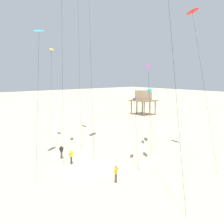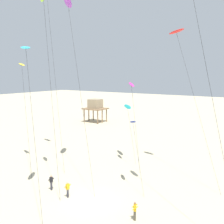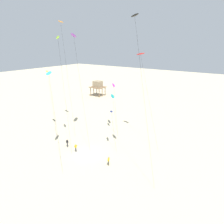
{
  "view_description": "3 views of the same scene",
  "coord_description": "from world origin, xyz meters",
  "px_view_note": "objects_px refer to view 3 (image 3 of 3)",
  "views": [
    {
      "loc": [
        26.98,
        -19.11,
        10.49
      ],
      "look_at": [
        -0.51,
        3.8,
        5.81
      ],
      "focal_mm": 49.71,
      "sensor_mm": 36.0,
      "label": 1
    },
    {
      "loc": [
        15.62,
        -19.47,
        12.55
      ],
      "look_at": [
        -0.43,
        4.58,
        8.35
      ],
      "focal_mm": 42.49,
      "sensor_mm": 36.0,
      "label": 2
    },
    {
      "loc": [
        21.77,
        -22.83,
        19.48
      ],
      "look_at": [
        0.62,
        7.16,
        6.43
      ],
      "focal_mm": 30.44,
      "sensor_mm": 36.0,
      "label": 3
    }
  ],
  "objects_px": {
    "kite_magenta": "(114,86)",
    "kite_flyer_nearest": "(109,161)",
    "kite_orange": "(61,24)",
    "kite_purple": "(74,36)",
    "kite_cyan": "(49,75)",
    "stilt_house": "(98,85)",
    "kite_black": "(135,20)",
    "kite_flyer_furthest": "(76,147)",
    "kite_red": "(141,55)",
    "kite_navy": "(111,112)",
    "kite_flyer_middle": "(67,143)",
    "kite_teal": "(113,96)",
    "kite_yellow": "(48,73)",
    "kite_lime": "(58,41)"
  },
  "relations": [
    {
      "from": "kite_teal",
      "to": "kite_cyan",
      "type": "relative_size",
      "value": 0.53
    },
    {
      "from": "kite_cyan",
      "to": "kite_purple",
      "type": "height_order",
      "value": "kite_purple"
    },
    {
      "from": "kite_magenta",
      "to": "kite_teal",
      "type": "height_order",
      "value": "kite_magenta"
    },
    {
      "from": "kite_black",
      "to": "kite_flyer_furthest",
      "type": "xyz_separation_m",
      "value": [
        -9.96,
        -3.54,
        -21.87
      ]
    },
    {
      "from": "kite_flyer_nearest",
      "to": "kite_flyer_furthest",
      "type": "xyz_separation_m",
      "value": [
        -7.77,
        -0.05,
        0.0
      ]
    },
    {
      "from": "kite_black",
      "to": "kite_red",
      "type": "relative_size",
      "value": 1.3
    },
    {
      "from": "kite_flyer_nearest",
      "to": "kite_yellow",
      "type": "bearing_deg",
      "value": 167.27
    },
    {
      "from": "kite_cyan",
      "to": "stilt_house",
      "type": "xyz_separation_m",
      "value": [
        -20.63,
        37.67,
        -10.39
      ]
    },
    {
      "from": "kite_orange",
      "to": "kite_flyer_nearest",
      "type": "distance_m",
      "value": 31.42
    },
    {
      "from": "kite_magenta",
      "to": "kite_purple",
      "type": "distance_m",
      "value": 12.93
    },
    {
      "from": "kite_purple",
      "to": "kite_magenta",
      "type": "bearing_deg",
      "value": 38.8
    },
    {
      "from": "kite_navy",
      "to": "kite_flyer_furthest",
      "type": "relative_size",
      "value": 4.61
    },
    {
      "from": "kite_teal",
      "to": "kite_purple",
      "type": "bearing_deg",
      "value": -118.66
    },
    {
      "from": "kite_teal",
      "to": "kite_flyer_furthest",
      "type": "bearing_deg",
      "value": -84.93
    },
    {
      "from": "kite_cyan",
      "to": "kite_flyer_furthest",
      "type": "height_order",
      "value": "kite_cyan"
    },
    {
      "from": "kite_navy",
      "to": "kite_yellow",
      "type": "height_order",
      "value": "kite_yellow"
    },
    {
      "from": "kite_purple",
      "to": "kite_flyer_nearest",
      "type": "xyz_separation_m",
      "value": [
        13.14,
        -6.47,
        -20.16
      ]
    },
    {
      "from": "kite_navy",
      "to": "kite_flyer_nearest",
      "type": "relative_size",
      "value": 4.61
    },
    {
      "from": "stilt_house",
      "to": "kite_magenta",
      "type": "bearing_deg",
      "value": -44.65
    },
    {
      "from": "kite_red",
      "to": "stilt_house",
      "type": "bearing_deg",
      "value": 143.56
    },
    {
      "from": "kite_purple",
      "to": "kite_flyer_middle",
      "type": "height_order",
      "value": "kite_purple"
    },
    {
      "from": "kite_flyer_middle",
      "to": "stilt_house",
      "type": "relative_size",
      "value": 0.28
    },
    {
      "from": "kite_magenta",
      "to": "kite_cyan",
      "type": "bearing_deg",
      "value": -105.45
    },
    {
      "from": "kite_magenta",
      "to": "kite_yellow",
      "type": "distance_m",
      "value": 15.02
    },
    {
      "from": "kite_orange",
      "to": "stilt_house",
      "type": "height_order",
      "value": "kite_orange"
    },
    {
      "from": "kite_black",
      "to": "kite_flyer_furthest",
      "type": "bearing_deg",
      "value": -160.46
    },
    {
      "from": "kite_flyer_nearest",
      "to": "kite_red",
      "type": "bearing_deg",
      "value": 97.86
    },
    {
      "from": "kite_black",
      "to": "kite_teal",
      "type": "distance_m",
      "value": 21.49
    },
    {
      "from": "kite_flyer_nearest",
      "to": "stilt_house",
      "type": "bearing_deg",
      "value": 131.37
    },
    {
      "from": "kite_orange",
      "to": "stilt_house",
      "type": "distance_m",
      "value": 34.9
    },
    {
      "from": "kite_navy",
      "to": "kite_flyer_middle",
      "type": "xyz_separation_m",
      "value": [
        -6.98,
        -5.48,
        -6.41
      ]
    },
    {
      "from": "kite_magenta",
      "to": "kite_flyer_nearest",
      "type": "height_order",
      "value": "kite_magenta"
    },
    {
      "from": "kite_red",
      "to": "kite_orange",
      "type": "distance_m",
      "value": 19.34
    },
    {
      "from": "kite_orange",
      "to": "kite_yellow",
      "type": "bearing_deg",
      "value": -95.4
    },
    {
      "from": "kite_teal",
      "to": "kite_flyer_middle",
      "type": "relative_size",
      "value": 4.9
    },
    {
      "from": "kite_lime",
      "to": "kite_yellow",
      "type": "relative_size",
      "value": 1.49
    },
    {
      "from": "kite_flyer_middle",
      "to": "kite_flyer_furthest",
      "type": "bearing_deg",
      "value": -6.47
    },
    {
      "from": "kite_magenta",
      "to": "kite_flyer_furthest",
      "type": "distance_m",
      "value": 15.26
    },
    {
      "from": "kite_black",
      "to": "kite_orange",
      "type": "distance_m",
      "value": 22.48
    },
    {
      "from": "kite_navy",
      "to": "kite_cyan",
      "type": "relative_size",
      "value": 0.5
    },
    {
      "from": "kite_cyan",
      "to": "kite_flyer_middle",
      "type": "xyz_separation_m",
      "value": [
        0.22,
        2.38,
        -13.84
      ]
    },
    {
      "from": "kite_yellow",
      "to": "kite_flyer_middle",
      "type": "xyz_separation_m",
      "value": [
        9.53,
        -4.26,
        -12.62
      ]
    },
    {
      "from": "kite_orange",
      "to": "kite_flyer_middle",
      "type": "height_order",
      "value": "kite_orange"
    },
    {
      "from": "kite_orange",
      "to": "kite_purple",
      "type": "bearing_deg",
      "value": -21.88
    },
    {
      "from": "kite_navy",
      "to": "stilt_house",
      "type": "relative_size",
      "value": 1.29
    },
    {
      "from": "kite_purple",
      "to": "kite_orange",
      "type": "bearing_deg",
      "value": 158.12
    },
    {
      "from": "kite_magenta",
      "to": "kite_purple",
      "type": "xyz_separation_m",
      "value": [
        -6.22,
        -5.0,
        10.18
      ]
    },
    {
      "from": "kite_red",
      "to": "kite_flyer_middle",
      "type": "relative_size",
      "value": 10.83
    },
    {
      "from": "kite_navy",
      "to": "kite_flyer_middle",
      "type": "relative_size",
      "value": 4.61
    },
    {
      "from": "kite_orange",
      "to": "kite_purple",
      "type": "relative_size",
      "value": 1.14
    }
  ]
}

